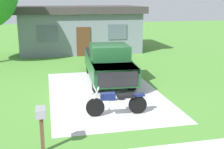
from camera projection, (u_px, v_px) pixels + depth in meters
The scene contains 6 objects.
ground_plane at pixel (105, 93), 13.07m from camera, with size 80.00×80.00×0.00m, color #4E8935.
driveway_pad at pixel (105, 93), 13.07m from camera, with size 4.80×7.98×0.01m, color beige.
motorcycle at pixel (116, 102), 10.49m from camera, with size 2.21×0.70×1.09m.
pickup_truck at pixel (108, 62), 14.92m from camera, with size 2.35×5.73×1.90m.
mailbox at pixel (41, 118), 7.81m from camera, with size 0.26×0.48×1.26m.
neighbor_house at pixel (79, 28), 23.47m from camera, with size 9.60×5.60×3.50m.
Camera 1 is at (-2.39, -12.23, 4.04)m, focal length 47.24 mm.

